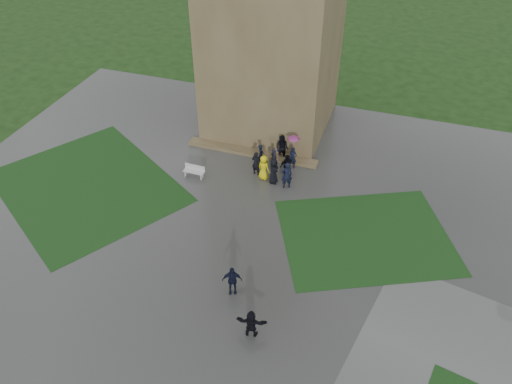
% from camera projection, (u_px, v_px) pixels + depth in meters
% --- Properties ---
extents(ground, '(120.00, 120.00, 0.00)m').
position_uv_depth(ground, '(186.00, 264.00, 25.75)').
color(ground, black).
extents(plaza, '(34.00, 34.00, 0.02)m').
position_uv_depth(plaza, '(201.00, 238.00, 27.22)').
color(plaza, '#353533').
rests_on(plaza, ground).
extents(lawn_inset_left, '(14.10, 13.46, 0.01)m').
position_uv_depth(lawn_inset_left, '(87.00, 186.00, 30.79)').
color(lawn_inset_left, black).
rests_on(lawn_inset_left, plaza).
extents(lawn_inset_right, '(11.12, 10.15, 0.01)m').
position_uv_depth(lawn_inset_right, '(365.00, 236.00, 27.33)').
color(lawn_inset_right, black).
rests_on(lawn_inset_right, plaza).
extents(tower_plinth, '(9.00, 0.80, 0.22)m').
position_uv_depth(tower_plinth, '(252.00, 152.00, 33.51)').
color(tower_plinth, brown).
rests_on(tower_plinth, plaza).
extents(bench, '(1.36, 0.44, 0.79)m').
position_uv_depth(bench, '(194.00, 171.00, 31.37)').
color(bench, silver).
rests_on(bench, plaza).
extents(visitor_cluster, '(2.92, 3.40, 2.44)m').
position_uv_depth(visitor_cluster, '(277.00, 161.00, 31.16)').
color(visitor_cluster, black).
rests_on(visitor_cluster, plaza).
extents(pedestrian_mid, '(1.10, 0.85, 1.65)m').
position_uv_depth(pedestrian_mid, '(232.00, 280.00, 23.79)').
color(pedestrian_mid, black).
rests_on(pedestrian_mid, plaza).
extents(pedestrian_near, '(1.45, 0.70, 1.50)m').
position_uv_depth(pedestrian_near, '(251.00, 324.00, 21.94)').
color(pedestrian_near, black).
rests_on(pedestrian_near, plaza).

